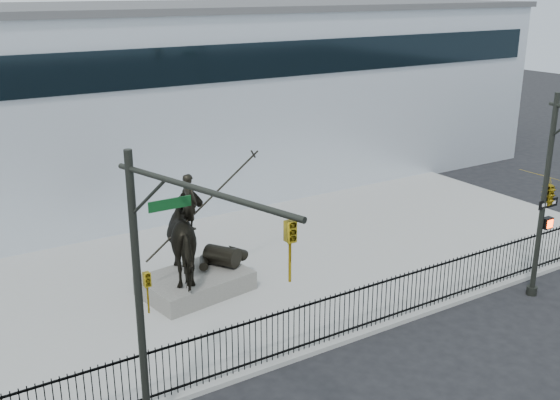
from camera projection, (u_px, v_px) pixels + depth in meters
ground at (380, 355)px, 18.93m from camera, size 120.00×120.00×0.00m
plaza at (257, 269)px, 24.52m from camera, size 30.00×12.00×0.15m
building at (128, 102)px, 33.57m from camera, size 44.00×14.00×9.00m
picket_fence at (354, 310)px, 19.65m from camera, size 22.10×0.10×1.50m
statue_plinth at (196, 283)px, 22.41m from camera, size 3.79×2.88×0.65m
equestrian_statue at (195, 237)px, 21.93m from camera, size 4.42×3.07×3.78m
traffic_signal_left at (163, 293)px, 13.74m from camera, size 1.52×4.84×7.00m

